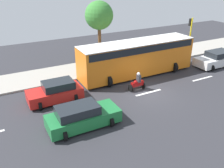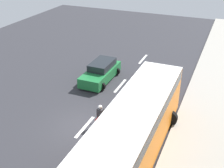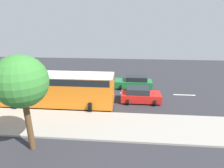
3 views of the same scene
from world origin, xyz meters
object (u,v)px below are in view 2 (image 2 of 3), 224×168
object	(u,v)px
car_red	(151,78)
city_bus	(135,127)
motorcycle	(101,117)
car_green	(101,72)

from	to	relation	value
car_red	city_bus	distance (m)	8.32
motorcycle	city_bus	bearing A→B (deg)	-32.26
city_bus	motorcycle	world-z (taller)	city_bus
car_red	motorcycle	bearing A→B (deg)	-101.88
car_red	motorcycle	size ratio (longest dim) A/B	2.60
motorcycle	car_red	bearing A→B (deg)	78.12
city_bus	motorcycle	distance (m)	3.50
car_green	city_bus	bearing A→B (deg)	-54.15
city_bus	motorcycle	size ratio (longest dim) A/B	7.19
car_red	motorcycle	xyz separation A→B (m)	(-1.34, -6.37, -0.07)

